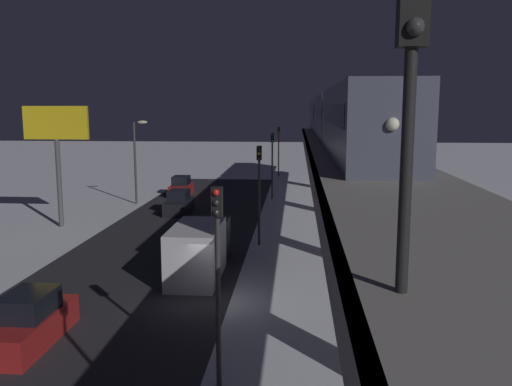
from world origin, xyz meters
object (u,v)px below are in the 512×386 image
object	(u,v)px
sedan_red	(30,323)
traffic_light_far	(272,156)
traffic_light_near	(218,258)
traffic_light_mid	(259,181)
sedan_black	(179,204)
sedan_red_2	(181,188)
rail_signal	(410,79)
commercial_billboard	(56,135)
box_truck	(200,249)
subway_train	(335,116)
traffic_light_distant	(279,144)

from	to	relation	value
sedan_red	traffic_light_far	xyz separation A→B (m)	(-7.50, -33.48, 3.40)
traffic_light_near	traffic_light_mid	size ratio (longest dim) A/B	1.00
sedan_black	traffic_light_mid	size ratio (longest dim) A/B	0.69
sedan_red_2	traffic_light_near	xyz separation A→B (m)	(-9.30, 37.65, 3.40)
traffic_light_near	traffic_light_far	size ratio (longest dim) A/B	1.00
rail_signal	sedan_red_2	size ratio (longest dim) A/B	0.94
rail_signal	traffic_light_far	size ratio (longest dim) A/B	0.62
sedan_red_2	traffic_light_near	bearing A→B (deg)	103.88
sedan_red	rail_signal	bearing A→B (deg)	134.15
traffic_light_near	traffic_light_far	distance (m)	36.14
sedan_red	commercial_billboard	xyz separation A→B (m)	(7.61, -19.78, 6.03)
traffic_light_near	commercial_billboard	size ratio (longest dim) A/B	0.72
rail_signal	box_truck	world-z (taller)	rail_signal
subway_train	sedan_black	xyz separation A→B (m)	(12.94, 1.38, -7.32)
subway_train	sedan_red_2	bearing A→B (deg)	-28.24
rail_signal	commercial_billboard	size ratio (longest dim) A/B	0.45
subway_train	rail_signal	distance (m)	38.70
traffic_light_mid	traffic_light_far	distance (m)	18.07
box_truck	rail_signal	bearing A→B (deg)	107.31
traffic_light_far	rail_signal	bearing A→B (deg)	94.75
rail_signal	box_truck	size ratio (longest dim) A/B	0.54
sedan_red_2	commercial_billboard	size ratio (longest dim) A/B	0.48
box_truck	traffic_light_distant	distance (m)	42.63
sedan_red	sedan_red_2	distance (m)	35.03
rail_signal	sedan_black	distance (m)	39.79
traffic_light_distant	box_truck	bearing A→B (deg)	86.36
rail_signal	sedan_red	xyz separation A→B (m)	(11.25, -11.59, -8.27)
traffic_light_distant	subway_train	bearing A→B (deg)	102.54
box_truck	traffic_light_near	xyz separation A→B (m)	(-2.70, 11.76, 2.85)
traffic_light_near	sedan_red	bearing A→B (deg)	-19.56
traffic_light_near	sedan_red_2	bearing A→B (deg)	-76.12
rail_signal	traffic_light_mid	xyz separation A→B (m)	(3.75, -26.99, -4.87)
subway_train	sedan_red_2	distance (m)	18.27
traffic_light_near	traffic_light_distant	xyz separation A→B (m)	(0.00, -54.21, 0.00)
rail_signal	sedan_red_2	distance (m)	49.06
sedan_red	sedan_black	world-z (taller)	same
sedan_black	traffic_light_distant	world-z (taller)	traffic_light_distant
box_truck	sedan_black	bearing A→B (deg)	-73.85
traffic_light_far	box_truck	bearing A→B (deg)	83.68
sedan_red	sedan_black	distance (m)	25.68
traffic_light_near	traffic_light_distant	bearing A→B (deg)	-90.00
sedan_red_2	traffic_light_mid	xyz separation A→B (m)	(-9.30, 19.57, 3.40)
sedan_red_2	traffic_light_mid	world-z (taller)	traffic_light_mid
sedan_red_2	box_truck	bearing A→B (deg)	104.31
sedan_red_2	sedan_black	size ratio (longest dim) A/B	0.96
commercial_billboard	sedan_black	bearing A→B (deg)	-142.20
sedan_black	traffic_light_near	bearing A→B (deg)	104.82
sedan_red	traffic_light_mid	bearing A→B (deg)	-115.96
rail_signal	traffic_light_near	world-z (taller)	rail_signal
traffic_light_mid	traffic_light_distant	distance (m)	36.14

